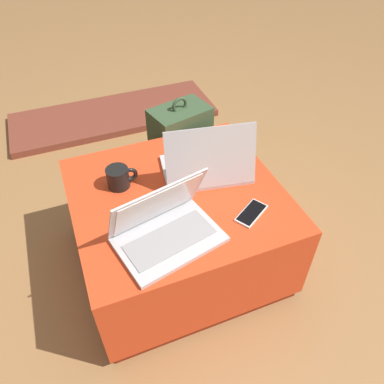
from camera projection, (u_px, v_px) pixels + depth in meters
ground_plane at (179, 258)px, 1.76m from camera, size 14.00×14.00×0.00m
ottoman at (178, 228)px, 1.61m from camera, size 0.82×0.77×0.42m
laptop_near at (165, 228)px, 1.27m from camera, size 0.39×0.31×0.23m
laptop_far at (207, 165)px, 1.52m from camera, size 0.39×0.30×0.25m
cell_phone at (251, 213)px, 1.38m from camera, size 0.15×0.13×0.01m
backpack at (179, 149)px, 2.01m from camera, size 0.33×0.29×0.54m
coffee_mug at (119, 177)px, 1.48m from camera, size 0.12×0.09×0.09m
fireplace_hearth at (114, 115)px, 2.66m from camera, size 1.40×0.50×0.04m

